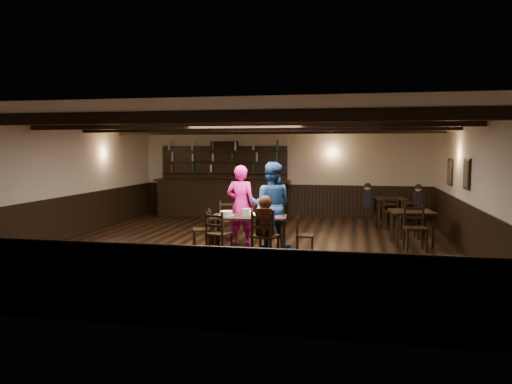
% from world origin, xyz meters
% --- Properties ---
extents(ground, '(10.00, 10.00, 0.00)m').
position_xyz_m(ground, '(0.00, 0.00, 0.00)').
color(ground, black).
rests_on(ground, ground).
extents(room_shell, '(9.02, 10.02, 2.71)m').
position_xyz_m(room_shell, '(0.01, 0.04, 1.75)').
color(room_shell, beige).
rests_on(room_shell, ground).
extents(dining_table, '(1.57, 0.89, 0.75)m').
position_xyz_m(dining_table, '(0.11, -0.60, 0.67)').
color(dining_table, black).
rests_on(dining_table, ground).
extents(chair_near_left, '(0.53, 0.51, 0.91)m').
position_xyz_m(chair_near_left, '(-0.40, -1.18, 0.53)').
color(chair_near_left, black).
rests_on(chair_near_left, ground).
extents(chair_near_right, '(0.53, 0.52, 0.94)m').
position_xyz_m(chair_near_right, '(0.55, -1.37, 0.55)').
color(chair_near_right, black).
rests_on(chair_near_right, ground).
extents(chair_end_left, '(0.50, 0.51, 0.86)m').
position_xyz_m(chair_end_left, '(-0.85, -0.50, 0.50)').
color(chair_end_left, black).
rests_on(chair_end_left, ground).
extents(chair_end_right, '(0.37, 0.39, 0.79)m').
position_xyz_m(chair_end_right, '(1.18, -0.62, 0.46)').
color(chair_end_right, black).
rests_on(chair_end_right, ground).
extents(chair_far_pushed, '(0.52, 0.51, 0.90)m').
position_xyz_m(chair_far_pushed, '(-0.68, 0.73, 0.53)').
color(chair_far_pushed, black).
rests_on(chair_far_pushed, ground).
extents(woman_pink, '(0.67, 0.46, 1.76)m').
position_xyz_m(woman_pink, '(-0.24, 0.14, 0.88)').
color(woman_pink, '#FF219F').
rests_on(woman_pink, ground).
extents(man_blue, '(0.90, 0.70, 1.84)m').
position_xyz_m(man_blue, '(0.47, -0.08, 0.92)').
color(man_blue, navy).
rests_on(man_blue, ground).
extents(seated_person, '(0.33, 0.50, 0.81)m').
position_xyz_m(seated_person, '(0.57, -1.30, 0.82)').
color(seated_person, black).
rests_on(seated_person, ground).
extents(cake, '(0.32, 0.32, 0.10)m').
position_xyz_m(cake, '(-0.36, -0.63, 0.80)').
color(cake, white).
rests_on(cake, dining_table).
extents(plate_stack_a, '(0.17, 0.17, 0.16)m').
position_xyz_m(plate_stack_a, '(0.06, -0.63, 0.83)').
color(plate_stack_a, white).
rests_on(plate_stack_a, dining_table).
extents(plate_stack_b, '(0.18, 0.18, 0.21)m').
position_xyz_m(plate_stack_b, '(0.36, -0.50, 0.86)').
color(plate_stack_b, white).
rests_on(plate_stack_b, dining_table).
extents(tea_light, '(0.06, 0.06, 0.06)m').
position_xyz_m(tea_light, '(0.19, -0.50, 0.78)').
color(tea_light, '#A5A8AD').
rests_on(tea_light, dining_table).
extents(salt_shaker, '(0.04, 0.04, 0.09)m').
position_xyz_m(salt_shaker, '(0.48, -0.60, 0.80)').
color(salt_shaker, silver).
rests_on(salt_shaker, dining_table).
extents(pepper_shaker, '(0.03, 0.03, 0.09)m').
position_xyz_m(pepper_shaker, '(0.60, -0.65, 0.80)').
color(pepper_shaker, '#A5A8AD').
rests_on(pepper_shaker, dining_table).
extents(drink_glass, '(0.08, 0.08, 0.12)m').
position_xyz_m(drink_glass, '(0.39, -0.43, 0.81)').
color(drink_glass, silver).
rests_on(drink_glass, dining_table).
extents(menu_red, '(0.37, 0.32, 0.00)m').
position_xyz_m(menu_red, '(0.64, -0.63, 0.75)').
color(menu_red, maroon).
rests_on(menu_red, dining_table).
extents(menu_blue, '(0.32, 0.25, 0.00)m').
position_xyz_m(menu_blue, '(0.65, -0.39, 0.75)').
color(menu_blue, '#0F254E').
rests_on(menu_blue, dining_table).
extents(bar_counter, '(4.27, 0.70, 2.20)m').
position_xyz_m(bar_counter, '(-1.91, 4.72, 0.73)').
color(bar_counter, black).
rests_on(bar_counter, ground).
extents(back_table_a, '(1.00, 1.00, 0.75)m').
position_xyz_m(back_table_a, '(3.45, 0.95, 0.66)').
color(back_table_a, black).
rests_on(back_table_a, ground).
extents(back_table_b, '(0.95, 0.95, 0.75)m').
position_xyz_m(back_table_b, '(3.16, 3.83, 0.65)').
color(back_table_b, black).
rests_on(back_table_b, ground).
extents(bg_patron_left, '(0.22, 0.34, 0.69)m').
position_xyz_m(bg_patron_left, '(2.55, 3.87, 0.81)').
color(bg_patron_left, black).
rests_on(bg_patron_left, ground).
extents(bg_patron_right, '(0.23, 0.35, 0.69)m').
position_xyz_m(bg_patron_right, '(3.90, 3.72, 0.81)').
color(bg_patron_right, black).
rests_on(bg_patron_right, ground).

